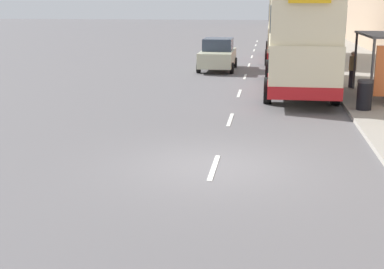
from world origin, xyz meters
The scene contains 17 objects.
ground_plane centered at (0.00, 0.00, 0.00)m, with size 220.00×220.00×0.00m, color #5B595B.
pavement centered at (6.50, 38.50, 0.07)m, with size 5.00×93.00×0.14m.
lane_mark_0 centered at (0.00, -0.10, 0.01)m, with size 0.12×2.00×0.01m.
lane_mark_1 centered at (0.00, 5.25, 0.01)m, with size 0.12×2.00×0.01m.
lane_mark_2 centered at (0.00, 10.60, 0.01)m, with size 0.12×2.00×0.01m.
lane_mark_3 centered at (0.00, 15.95, 0.01)m, with size 0.12×2.00×0.01m.
lane_mark_4 centered at (0.00, 21.31, 0.01)m, with size 0.12×2.00×0.01m.
lane_mark_5 centered at (0.00, 26.66, 0.01)m, with size 0.12×2.00×0.01m.
lane_mark_6 centered at (0.00, 32.01, 0.01)m, with size 0.12×2.00×0.01m.
lane_mark_7 centered at (0.00, 37.36, 0.01)m, with size 0.12×2.00×0.01m.
lane_mark_8 centered at (0.00, 42.72, 0.01)m, with size 0.12×2.00×0.01m.
double_decker_bus_near centered at (2.47, 11.65, 2.28)m, with size 2.85×10.39×4.30m.
double_decker_bus_ahead centered at (2.39, 24.87, 2.29)m, with size 2.85×11.51×4.30m.
car_0 centered at (2.94, 66.16, 0.87)m, with size 2.03×4.54×1.75m.
car_1 centered at (-1.70, 18.61, 0.89)m, with size 2.04×4.59×1.80m.
pedestrian_1 centered at (4.86, 12.10, 0.95)m, with size 0.31×0.31×1.58m.
litter_bin centered at (4.55, 6.95, 0.67)m, with size 0.55×0.55×1.05m.
Camera 1 is at (1.19, -12.12, 3.80)m, focal length 50.00 mm.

